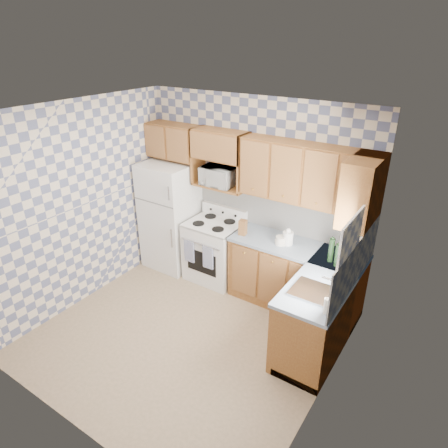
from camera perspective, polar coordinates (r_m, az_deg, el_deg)
The scene contains 29 objects.
floor at distance 5.19m, azimuth -5.23°, elevation -15.50°, with size 3.40×3.40×0.00m, color #7F6C4E.
back_wall at distance 5.63m, azimuth 4.37°, elevation 4.17°, with size 3.40×0.02×2.70m, color slate.
right_wall at distance 3.72m, azimuth 15.18°, elevation -8.90°, with size 0.02×3.20×2.70m, color slate.
backsplash_back at distance 5.51m, azimuth 7.89°, elevation 1.82°, with size 2.60×0.01×0.56m, color silver.
backsplash_right at distance 4.46m, azimuth 18.30°, elevation -5.39°, with size 0.01×1.60×0.56m, color silver.
refrigerator at distance 6.24m, azimuth -7.63°, elevation 1.17°, with size 0.75×0.70×1.68m, color white.
stove_body at distance 5.99m, azimuth -1.38°, elevation -3.90°, with size 0.76×0.65×0.90m, color white.
cooktop at distance 5.78m, azimuth -1.43°, elevation 0.03°, with size 0.76×0.65×0.03m, color silver.
backguard at distance 5.95m, azimuth 0.08°, elevation 1.81°, with size 0.76×0.08×0.17m, color white.
dish_towel_left at distance 5.81m, azimuth -4.99°, elevation -3.84°, with size 0.17×0.03×0.35m, color navy.
dish_towel_right at distance 5.63m, azimuth -2.31°, elevation -4.77°, with size 0.17×0.03×0.35m, color navy.
base_cabinets_back at distance 5.48m, azimuth 10.06°, elevation -7.51°, with size 1.75×0.60×0.88m, color brown.
base_cabinets_right at distance 4.94m, azimuth 13.81°, elevation -12.09°, with size 0.60×1.60×0.88m, color brown.
countertop_back at distance 5.25m, azimuth 10.42°, elevation -3.32°, with size 1.77×0.63×0.04m, color gray.
countertop_right at distance 4.68m, azimuth 14.34°, elevation -7.60°, with size 0.63×1.60×0.04m, color gray.
upper_cabinets_back at distance 4.99m, azimuth 11.94°, elevation 6.94°, with size 1.75×0.33×0.74m, color brown.
upper_cabinets_fridge at distance 6.01m, azimuth -7.21°, elevation 11.67°, with size 0.82×0.33×0.50m, color brown.
upper_cabinets_right at distance 4.62m, azimuth 19.19°, elevation 4.55°, with size 0.33×0.70×0.74m, color brown.
microwave_shelf at distance 5.69m, azimuth -0.56°, elevation 5.43°, with size 0.80×0.33×0.03m, color brown.
microwave at distance 5.65m, azimuth -0.85°, elevation 6.84°, with size 0.48×0.32×0.27m, color white.
sink at distance 4.39m, azimuth 12.82°, elevation -9.50°, with size 0.48×0.40×0.03m, color #B7B7BC.
window at distance 4.04m, azimuth 17.29°, elevation -4.53°, with size 0.02×0.66×0.86m, color white.
bottle_0 at distance 4.92m, azimuth 15.07°, elevation -3.61°, with size 0.07×0.07×0.30m, color black.
bottle_1 at distance 4.85m, azimuth 15.92°, elevation -4.31°, with size 0.07×0.07×0.28m, color black.
bottle_2 at distance 4.93m, azimuth 16.83°, elevation -4.06°, with size 0.07×0.07×0.26m, color #602509.
knife_block at distance 5.40m, azimuth 2.71°, elevation -0.48°, with size 0.10×0.10×0.21m, color brown.
electric_kettle at distance 5.22m, azimuth 9.11°, elevation -2.00°, with size 0.14×0.14×0.17m, color white.
food_containers at distance 5.23m, azimuth 8.15°, elevation -2.32°, with size 0.16×0.16×0.11m, color beige, non-canonical shape.
soap_bottle at distance 4.08m, azimuth 14.45°, elevation -11.28°, with size 0.06×0.06×0.17m, color beige.
Camera 1 is at (2.52, -2.99, 3.40)m, focal length 32.00 mm.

